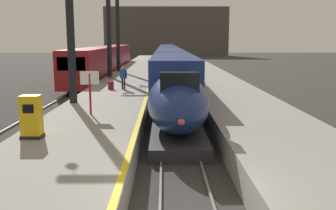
{
  "coord_description": "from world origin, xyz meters",
  "views": [
    {
      "loc": [
        -0.62,
        -8.74,
        4.66
      ],
      "look_at": [
        -0.46,
        7.7,
        1.8
      ],
      "focal_mm": 40.19,
      "sensor_mm": 36.0,
      "label": 1
    }
  ],
  "objects_px": {
    "station_column_far": "(109,22)",
    "departure_info_board": "(90,84)",
    "passenger_near_edge": "(123,76)",
    "station_column_mid": "(70,10)",
    "station_column_distant": "(118,17)",
    "regional_train_adjacent": "(106,60)",
    "rolling_suitcase": "(111,85)",
    "ticket_machine_yellow": "(31,118)",
    "highspeed_train_main": "(169,60)"
  },
  "relations": [
    {
      "from": "station_column_distant",
      "to": "station_column_mid",
      "type": "bearing_deg",
      "value": -90.0
    },
    {
      "from": "station_column_far",
      "to": "rolling_suitcase",
      "type": "distance_m",
      "value": 10.41
    },
    {
      "from": "station_column_mid",
      "to": "departure_info_board",
      "type": "distance_m",
      "value": 5.37
    },
    {
      "from": "station_column_distant",
      "to": "departure_info_board",
      "type": "xyz_separation_m",
      "value": [
        1.67,
        -25.44,
        -4.59
      ]
    },
    {
      "from": "passenger_near_edge",
      "to": "rolling_suitcase",
      "type": "bearing_deg",
      "value": -177.35
    },
    {
      "from": "station_column_mid",
      "to": "station_column_distant",
      "type": "distance_m",
      "value": 21.96
    },
    {
      "from": "highspeed_train_main",
      "to": "passenger_near_edge",
      "type": "xyz_separation_m",
      "value": [
        -3.63,
        -22.97,
        0.07
      ]
    },
    {
      "from": "station_column_far",
      "to": "station_column_distant",
      "type": "bearing_deg",
      "value": 90.0
    },
    {
      "from": "station_column_far",
      "to": "departure_info_board",
      "type": "bearing_deg",
      "value": -84.82
    },
    {
      "from": "rolling_suitcase",
      "to": "ticket_machine_yellow",
      "type": "height_order",
      "value": "ticket_machine_yellow"
    },
    {
      "from": "highspeed_train_main",
      "to": "regional_train_adjacent",
      "type": "xyz_separation_m",
      "value": [
        -8.1,
        -2.05,
        0.16
      ]
    },
    {
      "from": "station_column_far",
      "to": "rolling_suitcase",
      "type": "bearing_deg",
      "value": -81.51
    },
    {
      "from": "station_column_far",
      "to": "station_column_distant",
      "type": "distance_m",
      "value": 7.05
    },
    {
      "from": "regional_train_adjacent",
      "to": "passenger_near_edge",
      "type": "bearing_deg",
      "value": -77.94
    },
    {
      "from": "regional_train_adjacent",
      "to": "passenger_near_edge",
      "type": "distance_m",
      "value": 21.39
    },
    {
      "from": "station_column_distant",
      "to": "ticket_machine_yellow",
      "type": "relative_size",
      "value": 6.41
    },
    {
      "from": "passenger_near_edge",
      "to": "ticket_machine_yellow",
      "type": "relative_size",
      "value": 1.06
    },
    {
      "from": "station_column_far",
      "to": "rolling_suitcase",
      "type": "xyz_separation_m",
      "value": [
        1.35,
        -9.06,
        -4.95
      ]
    },
    {
      "from": "regional_train_adjacent",
      "to": "station_column_distant",
      "type": "relative_size",
      "value": 3.57
    },
    {
      "from": "highspeed_train_main",
      "to": "station_column_far",
      "type": "height_order",
      "value": "station_column_far"
    },
    {
      "from": "station_column_distant",
      "to": "departure_info_board",
      "type": "relative_size",
      "value": 4.84
    },
    {
      "from": "highspeed_train_main",
      "to": "station_column_mid",
      "type": "height_order",
      "value": "station_column_mid"
    },
    {
      "from": "rolling_suitcase",
      "to": "station_column_distant",
      "type": "bearing_deg",
      "value": 94.81
    },
    {
      "from": "passenger_near_edge",
      "to": "rolling_suitcase",
      "type": "xyz_separation_m",
      "value": [
        -0.91,
        -0.04,
        -0.69
      ]
    },
    {
      "from": "highspeed_train_main",
      "to": "ticket_machine_yellow",
      "type": "bearing_deg",
      "value": -98.58
    },
    {
      "from": "station_column_far",
      "to": "ticket_machine_yellow",
      "type": "distance_m",
      "value": 23.29
    },
    {
      "from": "rolling_suitcase",
      "to": "departure_info_board",
      "type": "distance_m",
      "value": 9.46
    },
    {
      "from": "station_column_far",
      "to": "departure_info_board",
      "type": "relative_size",
      "value": 4.09
    },
    {
      "from": "station_column_mid",
      "to": "rolling_suitcase",
      "type": "relative_size",
      "value": 8.78
    },
    {
      "from": "ticket_machine_yellow",
      "to": "station_column_far",
      "type": "bearing_deg",
      "value": 90.88
    },
    {
      "from": "station_column_distant",
      "to": "rolling_suitcase",
      "type": "distance_m",
      "value": 17.13
    },
    {
      "from": "station_column_distant",
      "to": "departure_info_board",
      "type": "distance_m",
      "value": 25.9
    },
    {
      "from": "regional_train_adjacent",
      "to": "departure_info_board",
      "type": "bearing_deg",
      "value": -82.72
    },
    {
      "from": "ticket_machine_yellow",
      "to": "departure_info_board",
      "type": "distance_m",
      "value": 4.67
    },
    {
      "from": "station_column_mid",
      "to": "rolling_suitcase",
      "type": "bearing_deg",
      "value": 77.06
    },
    {
      "from": "station_column_mid",
      "to": "departure_info_board",
      "type": "height_order",
      "value": "station_column_mid"
    },
    {
      "from": "station_column_distant",
      "to": "highspeed_train_main",
      "type": "bearing_deg",
      "value": 49.66
    },
    {
      "from": "departure_info_board",
      "to": "station_column_far",
      "type": "bearing_deg",
      "value": 95.18
    },
    {
      "from": "highspeed_train_main",
      "to": "passenger_near_edge",
      "type": "distance_m",
      "value": 23.25
    },
    {
      "from": "station_column_distant",
      "to": "rolling_suitcase",
      "type": "height_order",
      "value": "station_column_distant"
    },
    {
      "from": "regional_train_adjacent",
      "to": "station_column_mid",
      "type": "xyz_separation_m",
      "value": [
        2.2,
        -26.84,
        4.15
      ]
    },
    {
      "from": "passenger_near_edge",
      "to": "ticket_machine_yellow",
      "type": "bearing_deg",
      "value": -97.89
    },
    {
      "from": "highspeed_train_main",
      "to": "rolling_suitcase",
      "type": "bearing_deg",
      "value": -101.18
    },
    {
      "from": "rolling_suitcase",
      "to": "ticket_machine_yellow",
      "type": "xyz_separation_m",
      "value": [
        -1.0,
        -13.79,
        0.44
      ]
    },
    {
      "from": "station_column_far",
      "to": "passenger_near_edge",
      "type": "distance_m",
      "value": 10.23
    },
    {
      "from": "passenger_near_edge",
      "to": "station_column_distant",
      "type": "bearing_deg",
      "value": 98.06
    },
    {
      "from": "station_column_distant",
      "to": "departure_info_board",
      "type": "height_order",
      "value": "station_column_distant"
    },
    {
      "from": "station_column_distant",
      "to": "regional_train_adjacent",
      "type": "bearing_deg",
      "value": 114.2
    },
    {
      "from": "station_column_mid",
      "to": "passenger_near_edge",
      "type": "xyz_separation_m",
      "value": [
        2.27,
        5.93,
        -4.24
      ]
    },
    {
      "from": "passenger_near_edge",
      "to": "rolling_suitcase",
      "type": "distance_m",
      "value": 1.14
    }
  ]
}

